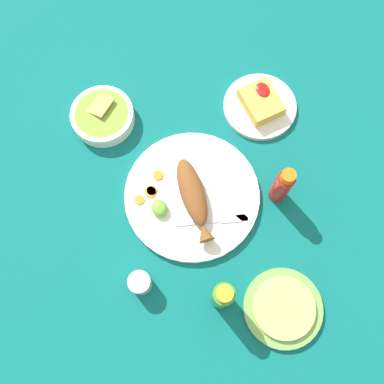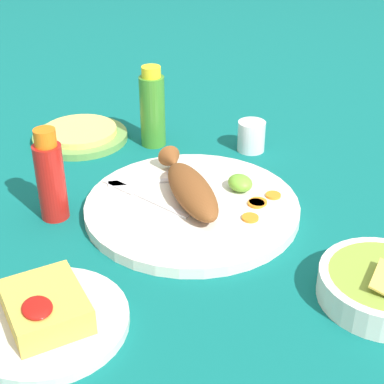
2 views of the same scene
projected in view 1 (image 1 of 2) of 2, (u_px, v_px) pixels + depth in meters
The scene contains 18 objects.
ground_plane at pixel (192, 196), 1.11m from camera, with size 4.00×4.00×0.00m, color #0C605B.
main_plate at pixel (192, 195), 1.10m from camera, with size 0.35×0.35×0.02m, color silver.
fried_fish at pixel (193, 196), 1.07m from camera, with size 0.23×0.09×0.04m.
fork_near at pixel (226, 203), 1.09m from camera, with size 0.18×0.08×0.00m.
fork_far at pixel (216, 220), 1.07m from camera, with size 0.08×0.18×0.00m.
carrot_slice_near at pixel (158, 175), 1.11m from camera, with size 0.03×0.03×0.00m, color orange.
carrot_slice_mid at pixel (152, 190), 1.10m from camera, with size 0.03×0.03×0.00m, color orange.
carrot_slice_far at pixel (150, 192), 1.09m from camera, with size 0.03×0.03×0.00m, color orange.
carrot_slice_extra at pixel (139, 200), 1.09m from camera, with size 0.03×0.03×0.00m, color orange.
lime_wedge_main at pixel (159, 206), 1.07m from camera, with size 0.05×0.04×0.03m, color #6BB233.
hot_sauce_bottle_red at pixel (282, 186), 1.05m from camera, with size 0.04×0.04×0.15m.
hot_sauce_bottle_green at pixel (222, 296), 0.96m from camera, with size 0.05×0.05×0.16m.
salt_cup at pixel (140, 283), 1.02m from camera, with size 0.05×0.05×0.06m.
side_plate_fries at pixel (260, 107), 1.18m from camera, with size 0.20×0.20×0.01m, color silver.
fries_pile at pixel (261, 102), 1.16m from camera, with size 0.11×0.09×0.04m.
guacamole_bowl at pixel (103, 116), 1.16m from camera, with size 0.17×0.17×0.05m.
tortilla_plate at pixel (283, 308), 1.02m from camera, with size 0.19×0.19×0.01m, color #6B9E4C.
tortilla_stack at pixel (284, 308), 1.01m from camera, with size 0.15×0.15×0.01m, color #E0C666.
Camera 1 is at (-0.29, 0.14, 1.06)m, focal length 40.00 mm.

